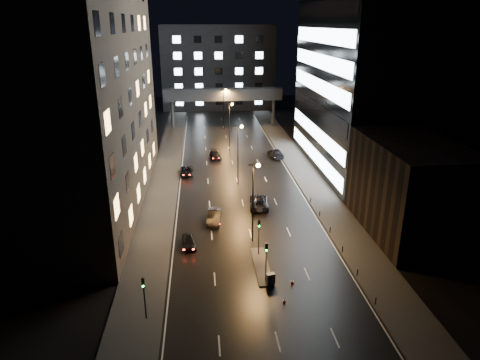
{
  "coord_description": "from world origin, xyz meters",
  "views": [
    {
      "loc": [
        -5.98,
        -38.99,
        25.59
      ],
      "look_at": [
        -0.49,
        19.22,
        4.0
      ],
      "focal_mm": 32.0,
      "sensor_mm": 36.0,
      "label": 1
    }
  ],
  "objects_px": {
    "car_away_d": "(215,155)",
    "car_away_a": "(189,241)",
    "car_toward_b": "(276,153)",
    "car_away_c": "(187,171)",
    "car_away_b": "(214,217)",
    "car_toward_a": "(259,202)",
    "utility_cabinet": "(271,279)"
  },
  "relations": [
    {
      "from": "car_away_b",
      "to": "car_away_d",
      "type": "distance_m",
      "value": 29.04
    },
    {
      "from": "utility_cabinet",
      "to": "car_away_b",
      "type": "bearing_deg",
      "value": 92.31
    },
    {
      "from": "car_toward_a",
      "to": "utility_cabinet",
      "type": "height_order",
      "value": "car_toward_a"
    },
    {
      "from": "car_away_a",
      "to": "car_toward_a",
      "type": "height_order",
      "value": "car_toward_a"
    },
    {
      "from": "car_toward_a",
      "to": "car_away_b",
      "type": "bearing_deg",
      "value": 39.61
    },
    {
      "from": "car_away_d",
      "to": "utility_cabinet",
      "type": "xyz_separation_m",
      "value": [
        3.89,
        -44.54,
        0.07
      ]
    },
    {
      "from": "car_toward_b",
      "to": "car_away_a",
      "type": "bearing_deg",
      "value": 56.99
    },
    {
      "from": "car_away_a",
      "to": "car_toward_b",
      "type": "height_order",
      "value": "car_toward_b"
    },
    {
      "from": "car_away_b",
      "to": "utility_cabinet",
      "type": "distance_m",
      "value": 16.38
    },
    {
      "from": "car_away_a",
      "to": "utility_cabinet",
      "type": "height_order",
      "value": "utility_cabinet"
    },
    {
      "from": "car_away_c",
      "to": "car_toward_a",
      "type": "distance_m",
      "value": 18.74
    },
    {
      "from": "car_away_a",
      "to": "car_away_d",
      "type": "distance_m",
      "value": 35.75
    },
    {
      "from": "car_away_b",
      "to": "car_away_c",
      "type": "xyz_separation_m",
      "value": [
        -4.15,
        19.77,
        -0.16
      ]
    },
    {
      "from": "car_away_d",
      "to": "car_toward_a",
      "type": "distance_m",
      "value": 25.08
    },
    {
      "from": "utility_cabinet",
      "to": "car_toward_a",
      "type": "bearing_deg",
      "value": 69.35
    },
    {
      "from": "car_toward_a",
      "to": "car_toward_b",
      "type": "xyz_separation_m",
      "value": [
        6.69,
        24.33,
        0.01
      ]
    },
    {
      "from": "car_away_c",
      "to": "car_away_d",
      "type": "relative_size",
      "value": 0.98
    },
    {
      "from": "car_away_a",
      "to": "utility_cabinet",
      "type": "bearing_deg",
      "value": -54.16
    },
    {
      "from": "car_away_d",
      "to": "car_toward_b",
      "type": "height_order",
      "value": "car_toward_b"
    },
    {
      "from": "car_away_a",
      "to": "car_away_d",
      "type": "height_order",
      "value": "car_away_d"
    },
    {
      "from": "car_away_c",
      "to": "car_toward_a",
      "type": "relative_size",
      "value": 0.82
    },
    {
      "from": "car_toward_a",
      "to": "car_toward_b",
      "type": "relative_size",
      "value": 1.04
    },
    {
      "from": "car_away_a",
      "to": "car_away_b",
      "type": "bearing_deg",
      "value": 55.32
    },
    {
      "from": "car_toward_b",
      "to": "car_away_d",
      "type": "bearing_deg",
      "value": -8.32
    },
    {
      "from": "car_away_a",
      "to": "car_away_d",
      "type": "relative_size",
      "value": 0.78
    },
    {
      "from": "car_toward_b",
      "to": "utility_cabinet",
      "type": "xyz_separation_m",
      "value": [
        -8.24,
        -44.38,
        -0.04
      ]
    },
    {
      "from": "car_away_a",
      "to": "car_toward_a",
      "type": "bearing_deg",
      "value": 40.03
    },
    {
      "from": "car_away_c",
      "to": "car_toward_b",
      "type": "xyz_separation_m",
      "value": [
        17.6,
        9.09,
        0.15
      ]
    },
    {
      "from": "car_away_b",
      "to": "car_toward_a",
      "type": "height_order",
      "value": "car_away_b"
    },
    {
      "from": "car_away_b",
      "to": "car_away_c",
      "type": "height_order",
      "value": "car_away_b"
    },
    {
      "from": "car_away_b",
      "to": "car_away_c",
      "type": "distance_m",
      "value": 20.2
    },
    {
      "from": "car_away_d",
      "to": "car_away_a",
      "type": "bearing_deg",
      "value": -103.03
    }
  ]
}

